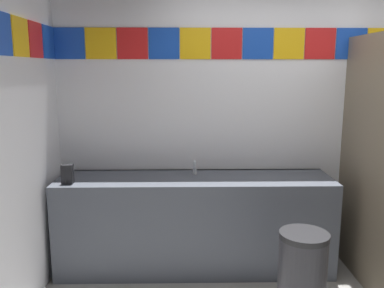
% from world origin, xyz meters
% --- Properties ---
extents(wall_back, '(4.44, 0.09, 2.61)m').
position_xyz_m(wall_back, '(0.00, 1.51, 1.31)').
color(wall_back, silver).
rests_on(wall_back, ground_plane).
extents(vanity_counter, '(2.38, 0.57, 0.84)m').
position_xyz_m(vanity_counter, '(-0.98, 1.18, 0.42)').
color(vanity_counter, '#4C515B').
rests_on(vanity_counter, ground_plane).
extents(faucet_center, '(0.04, 0.10, 0.14)m').
position_xyz_m(faucet_center, '(-0.98, 1.27, 0.89)').
color(faucet_center, silver).
rests_on(faucet_center, vanity_counter).
extents(soap_dispenser, '(0.09, 0.09, 0.16)m').
position_xyz_m(soap_dispenser, '(-2.03, 1.02, 0.92)').
color(soap_dispenser, black).
rests_on(soap_dispenser, vanity_counter).
extents(trash_bin, '(0.34, 0.34, 0.66)m').
position_xyz_m(trash_bin, '(-0.25, 0.38, 0.33)').
color(trash_bin, '#333338').
rests_on(trash_bin, ground_plane).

